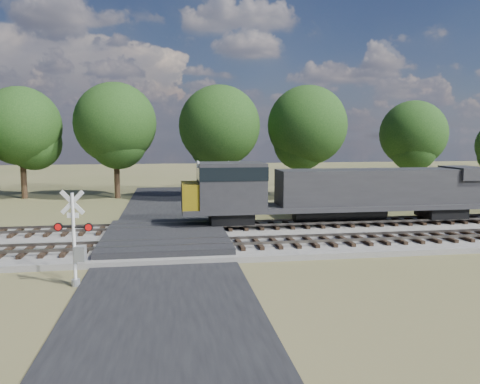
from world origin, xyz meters
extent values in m
plane|color=#4E532C|center=(0.00, 0.00, 0.00)|extent=(160.00, 160.00, 0.00)
cube|color=gray|center=(10.00, 0.50, 0.15)|extent=(140.00, 10.00, 0.30)
cube|color=black|center=(0.00, 0.00, 0.04)|extent=(7.00, 60.00, 0.08)
cube|color=#262628|center=(0.00, 0.50, 0.32)|extent=(7.00, 9.00, 0.62)
cube|color=black|center=(2.00, -2.00, 0.39)|extent=(44.00, 2.60, 0.18)
cube|color=#59534D|center=(10.00, -2.72, 0.55)|extent=(140.00, 0.08, 0.15)
cube|color=#59534D|center=(10.00, -1.28, 0.55)|extent=(140.00, 0.08, 0.15)
cube|color=black|center=(2.00, 3.00, 0.39)|extent=(44.00, 2.60, 0.18)
cube|color=#59534D|center=(10.00, 2.28, 0.55)|extent=(140.00, 0.08, 0.15)
cube|color=#59534D|center=(10.00, 3.72, 0.55)|extent=(140.00, 0.08, 0.15)
cylinder|color=silver|center=(-3.66, -6.92, 1.96)|extent=(0.14, 0.14, 3.91)
cylinder|color=gray|center=(-3.66, -6.92, 0.15)|extent=(0.35, 0.35, 0.29)
cube|color=silver|center=(-3.66, -6.92, 3.52)|extent=(1.01, 0.25, 1.02)
cube|color=silver|center=(-3.66, -6.92, 3.52)|extent=(1.01, 0.25, 1.02)
cube|color=silver|center=(-3.66, -6.92, 2.98)|extent=(0.48, 0.13, 0.22)
cube|color=black|center=(-3.66, -6.92, 2.49)|extent=(1.54, 0.38, 0.06)
cylinder|color=red|center=(-4.28, -6.78, 2.49)|extent=(0.36, 0.17, 0.35)
cylinder|color=red|center=(-3.04, -7.05, 2.49)|extent=(0.36, 0.17, 0.35)
cube|color=gray|center=(-3.42, -6.97, 1.37)|extent=(0.49, 0.38, 0.64)
cylinder|color=silver|center=(5.13, 8.21, 2.12)|extent=(0.15, 0.15, 4.23)
cylinder|color=gray|center=(5.13, 8.21, 0.16)|extent=(0.38, 0.38, 0.32)
cube|color=silver|center=(5.13, 8.21, 3.81)|extent=(1.11, 0.14, 1.11)
cube|color=silver|center=(5.13, 8.21, 3.81)|extent=(1.11, 0.14, 1.11)
cube|color=silver|center=(5.13, 8.21, 3.23)|extent=(0.53, 0.08, 0.23)
cube|color=black|center=(5.13, 8.21, 2.70)|extent=(1.69, 0.22, 0.06)
cylinder|color=red|center=(5.81, 8.28, 2.70)|extent=(0.39, 0.14, 0.38)
cylinder|color=red|center=(4.44, 8.15, 2.70)|extent=(0.39, 0.14, 0.38)
cube|color=gray|center=(4.86, 8.19, 1.48)|extent=(0.50, 0.36, 0.69)
cube|color=#41241C|center=(12.84, 8.01, 1.54)|extent=(4.65, 4.65, 3.09)
cube|color=#29292B|center=(12.84, 8.01, 3.20)|extent=(5.11, 5.11, 0.22)
cylinder|color=black|center=(-14.04, 22.38, 2.76)|extent=(0.56, 0.56, 5.52)
sphere|color=#153210|center=(-14.04, 22.38, 7.17)|extent=(7.72, 7.72, 7.72)
cylinder|color=black|center=(-4.90, 21.38, 2.87)|extent=(0.56, 0.56, 5.74)
sphere|color=#153210|center=(-4.90, 21.38, 7.46)|extent=(8.03, 8.03, 8.03)
cylinder|color=black|center=(5.11, 18.15, 2.76)|extent=(0.56, 0.56, 5.52)
sphere|color=#153210|center=(5.11, 18.15, 7.18)|extent=(7.73, 7.73, 7.73)
cylinder|color=black|center=(13.77, 18.13, 2.79)|extent=(0.56, 0.56, 5.57)
sphere|color=#153210|center=(13.77, 18.13, 7.24)|extent=(7.80, 7.80, 7.80)
cylinder|color=black|center=(25.75, 19.60, 2.48)|extent=(0.56, 0.56, 4.96)
sphere|color=#153210|center=(25.75, 19.60, 6.45)|extent=(6.94, 6.94, 6.94)
camera|label=1|loc=(0.27, -26.59, 6.21)|focal=35.00mm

